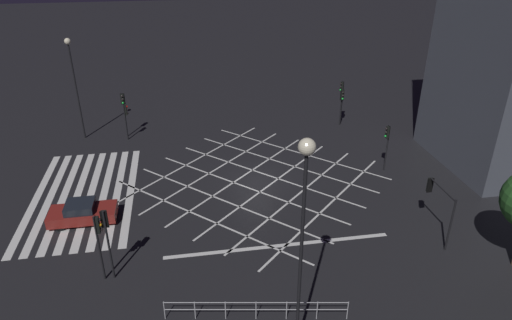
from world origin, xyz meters
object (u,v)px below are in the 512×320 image
at_px(traffic_light_se_main, 106,230).
at_px(traffic_light_se_cross, 99,235).
at_px(street_lamp_east, 304,201).
at_px(traffic_light_ne_main, 438,198).
at_px(traffic_light_nw_main, 342,100).
at_px(waiting_car, 82,213).
at_px(street_lamp_west, 73,69).
at_px(traffic_light_median_north, 387,139).
at_px(traffic_light_sw_main, 124,106).
at_px(traffic_light_nw_cross, 342,94).
at_px(traffic_light_sw_cross, 126,115).

relative_size(traffic_light_se_main, traffic_light_se_cross, 1.06).
bearing_deg(traffic_light_se_cross, street_lamp_east, -35.32).
bearing_deg(traffic_light_se_cross, traffic_light_ne_main, 2.57).
bearing_deg(traffic_light_nw_main, waiting_car, -59.43).
height_order(traffic_light_ne_main, traffic_light_se_cross, traffic_light_se_cross).
relative_size(street_lamp_west, waiting_car, 2.12).
height_order(traffic_light_median_north, street_lamp_west, street_lamp_west).
bearing_deg(traffic_light_sw_main, street_lamp_east, 19.95).
xyz_separation_m(traffic_light_ne_main, traffic_light_nw_cross, (-17.69, 0.26, 0.47)).
relative_size(traffic_light_se_cross, traffic_light_nw_cross, 0.93).
bearing_deg(traffic_light_ne_main, traffic_light_nw_main, -0.76).
bearing_deg(traffic_light_sw_main, traffic_light_se_main, 2.41).
bearing_deg(street_lamp_east, traffic_light_ne_main, 124.54).
distance_m(traffic_light_ne_main, street_lamp_east, 13.40).
bearing_deg(traffic_light_nw_cross, traffic_light_nw_main, 83.66).
distance_m(traffic_light_ne_main, traffic_light_nw_cross, 17.70).
distance_m(traffic_light_ne_main, traffic_light_nw_main, 17.43).
height_order(traffic_light_se_main, traffic_light_sw_cross, traffic_light_se_main).
distance_m(traffic_light_se_main, street_lamp_west, 19.95).
bearing_deg(street_lamp_east, traffic_light_median_north, 144.93).
distance_m(traffic_light_se_main, traffic_light_se_cross, 0.43).
xyz_separation_m(traffic_light_se_cross, street_lamp_east, (6.16, 8.70, 4.89)).
height_order(traffic_light_se_main, traffic_light_median_north, traffic_light_se_main).
height_order(traffic_light_se_cross, street_lamp_west, street_lamp_west).
height_order(traffic_light_sw_cross, street_lamp_east, street_lamp_east).
bearing_deg(waiting_car, street_lamp_east, -47.94).
bearing_deg(street_lamp_east, traffic_light_se_main, -127.05).
relative_size(traffic_light_se_main, traffic_light_median_north, 1.13).
distance_m(traffic_light_sw_main, street_lamp_east, 27.12).
relative_size(traffic_light_se_main, street_lamp_west, 0.47).
distance_m(traffic_light_se_cross, traffic_light_nw_cross, 26.65).
bearing_deg(traffic_light_sw_main, traffic_light_ne_main, 46.86).
xyz_separation_m(traffic_light_sw_main, traffic_light_sw_cross, (0.67, 0.18, -0.54)).
xyz_separation_m(traffic_light_se_cross, traffic_light_sw_cross, (-18.25, -0.23, -0.47)).
xyz_separation_m(traffic_light_sw_main, street_lamp_east, (25.09, 9.10, 4.82)).
bearing_deg(traffic_light_median_north, traffic_light_sw_main, -26.54).
bearing_deg(traffic_light_se_cross, traffic_light_median_north, 25.03).
bearing_deg(traffic_light_se_cross, traffic_light_sw_cross, 90.71).
height_order(traffic_light_se_main, street_lamp_east, street_lamp_east).
xyz_separation_m(traffic_light_se_main, traffic_light_sw_main, (-18.81, -0.79, -0.10)).
height_order(traffic_light_se_cross, traffic_light_nw_main, traffic_light_se_cross).
relative_size(traffic_light_se_main, traffic_light_sw_main, 1.04).
relative_size(traffic_light_sw_main, street_lamp_east, 0.39).
bearing_deg(traffic_light_ne_main, traffic_light_sw_cross, 47.67).
xyz_separation_m(traffic_light_se_cross, traffic_light_nw_cross, (-18.54, 19.14, 0.19)).
bearing_deg(traffic_light_se_cross, traffic_light_sw_main, 91.23).
xyz_separation_m(traffic_light_median_north, street_lamp_east, (15.21, -10.68, 5.06)).
xyz_separation_m(traffic_light_median_north, street_lamp_west, (-10.24, -23.48, 3.56)).
height_order(traffic_light_nw_main, street_lamp_east, street_lamp_east).
bearing_deg(waiting_car, traffic_light_se_main, -66.58).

